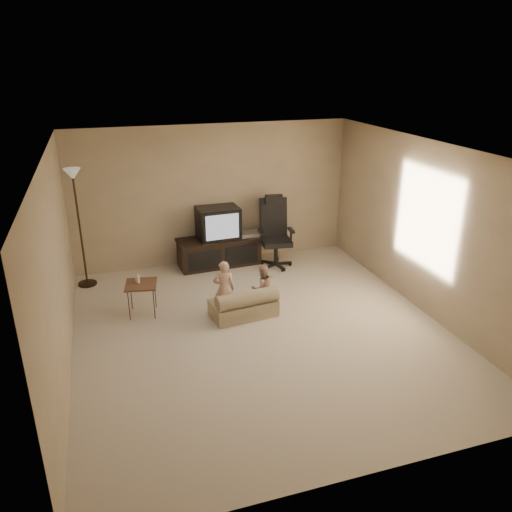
{
  "coord_description": "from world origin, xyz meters",
  "views": [
    {
      "loc": [
        -1.9,
        -5.77,
        3.55
      ],
      "look_at": [
        0.12,
        0.6,
        0.88
      ],
      "focal_mm": 35.0,
      "sensor_mm": 36.0,
      "label": 1
    }
  ],
  "objects": [
    {
      "name": "floor",
      "position": [
        0.0,
        0.0,
        0.0
      ],
      "size": [
        5.5,
        5.5,
        0.0
      ],
      "primitive_type": "plane",
      "color": "#BEAC97",
      "rests_on": "ground"
    },
    {
      "name": "toddler_right",
      "position": [
        0.22,
        0.61,
        0.36
      ],
      "size": [
        0.37,
        0.23,
        0.72
      ],
      "primitive_type": "imported",
      "rotation": [
        0.0,
        0.0,
        3.26
      ],
      "color": "tan",
      "rests_on": "floor"
    },
    {
      "name": "child_sofa",
      "position": [
        -0.1,
        0.46,
        0.19
      ],
      "size": [
        0.99,
        0.63,
        0.46
      ],
      "rotation": [
        0.0,
        0.0,
        0.11
      ],
      "color": "tan",
      "rests_on": "floor"
    },
    {
      "name": "floor_lamp",
      "position": [
        -2.3,
        2.33,
        1.43
      ],
      "size": [
        0.31,
        0.31,
        1.96
      ],
      "color": "#322116",
      "rests_on": "floor"
    },
    {
      "name": "room_shell",
      "position": [
        0.0,
        0.0,
        1.52
      ],
      "size": [
        5.5,
        5.5,
        5.5
      ],
      "color": "white",
      "rests_on": "floor"
    },
    {
      "name": "toddler_left",
      "position": [
        -0.37,
        0.58,
        0.43
      ],
      "size": [
        0.36,
        0.29,
        0.87
      ],
      "primitive_type": "imported",
      "rotation": [
        0.0,
        0.0,
        2.93
      ],
      "color": "tan",
      "rests_on": "floor"
    },
    {
      "name": "office_chair",
      "position": [
        0.98,
        2.18,
        0.46
      ],
      "size": [
        0.66,
        0.69,
        1.28
      ],
      "rotation": [
        0.0,
        0.0,
        -0.13
      ],
      "color": "black",
      "rests_on": "floor"
    },
    {
      "name": "tv_stand",
      "position": [
        0.03,
        2.49,
        0.45
      ],
      "size": [
        1.55,
        0.64,
        1.09
      ],
      "rotation": [
        0.0,
        0.0,
        0.06
      ],
      "color": "black",
      "rests_on": "floor"
    },
    {
      "name": "side_table",
      "position": [
        -1.51,
        1.0,
        0.48
      ],
      "size": [
        0.51,
        0.51,
        0.67
      ],
      "rotation": [
        0.0,
        0.0,
        -0.17
      ],
      "color": "brown",
      "rests_on": "floor"
    }
  ]
}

